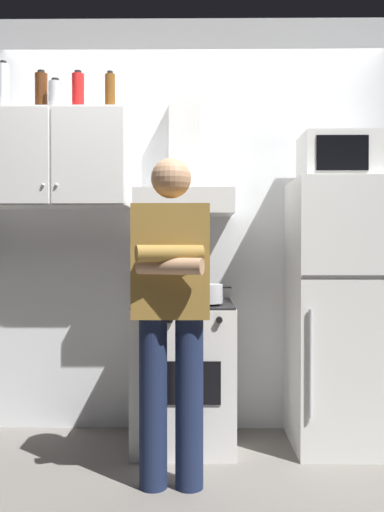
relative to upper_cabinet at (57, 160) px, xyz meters
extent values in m
plane|color=slate|center=(0.85, -0.37, -1.75)|extent=(7.00, 7.00, 0.00)
cube|color=white|center=(0.85, 0.23, -0.40)|extent=(4.80, 0.10, 2.70)
cube|color=silver|center=(0.00, 0.01, 0.00)|extent=(0.90, 0.34, 0.60)
cube|color=silver|center=(-0.22, -0.17, 0.00)|extent=(0.43, 0.01, 0.58)
cube|color=silver|center=(0.22, -0.17, 0.00)|extent=(0.43, 0.01, 0.58)
sphere|color=#B2B2B7|center=(-0.04, -0.18, -0.18)|extent=(0.02, 0.02, 0.02)
sphere|color=#B2B2B7|center=(0.04, -0.18, -0.18)|extent=(0.02, 0.02, 0.02)
cube|color=white|center=(0.80, -0.12, -1.32)|extent=(0.60, 0.60, 0.85)
cube|color=black|center=(0.80, -0.12, -0.89)|extent=(0.59, 0.59, 0.01)
cube|color=black|center=(0.80, -0.43, -1.30)|extent=(0.42, 0.01, 0.24)
cylinder|color=black|center=(0.67, -0.24, -0.88)|extent=(0.16, 0.16, 0.01)
cylinder|color=black|center=(0.93, -0.24, -0.88)|extent=(0.16, 0.16, 0.01)
cylinder|color=black|center=(0.67, 0.00, -0.88)|extent=(0.16, 0.16, 0.01)
cylinder|color=black|center=(0.93, 0.00, -0.88)|extent=(0.16, 0.16, 0.01)
cylinder|color=black|center=(0.60, -0.44, -0.95)|extent=(0.04, 0.02, 0.04)
cylinder|color=black|center=(0.73, -0.44, -0.95)|extent=(0.04, 0.02, 0.04)
cylinder|color=black|center=(0.87, -0.44, -0.95)|extent=(0.04, 0.02, 0.04)
cylinder|color=black|center=(1.00, -0.44, -0.95)|extent=(0.04, 0.02, 0.04)
cube|color=white|center=(0.80, -0.04, -0.27)|extent=(0.60, 0.44, 0.15)
cube|color=white|center=(0.80, 0.10, 0.10)|extent=(0.20, 0.16, 0.60)
cube|color=white|center=(1.75, -0.12, -0.95)|extent=(0.60, 0.60, 1.60)
cube|color=#4C4C4C|center=(1.75, -0.43, -0.71)|extent=(0.59, 0.01, 0.01)
cylinder|color=silver|center=(1.50, -0.44, -1.19)|extent=(0.02, 0.02, 0.60)
cube|color=silver|center=(1.75, -0.10, -0.01)|extent=(0.48, 0.36, 0.28)
cube|color=black|center=(1.71, -0.29, -0.01)|extent=(0.30, 0.01, 0.20)
cylinder|color=#192342|center=(0.66, -0.72, -1.32)|extent=(0.14, 0.14, 0.85)
cylinder|color=#192342|center=(0.84, -0.72, -1.32)|extent=(0.14, 0.14, 0.85)
cube|color=olive|center=(0.75, -0.72, -0.62)|extent=(0.38, 0.20, 0.56)
cylinder|color=olive|center=(0.75, -0.86, -0.58)|extent=(0.33, 0.17, 0.08)
cylinder|color=tan|center=(0.75, -0.86, -0.64)|extent=(0.33, 0.17, 0.08)
sphere|color=tan|center=(0.75, -0.72, -0.21)|extent=(0.20, 0.20, 0.20)
cylinder|color=#B7BABF|center=(0.93, -0.24, -0.82)|extent=(0.20, 0.20, 0.11)
cylinder|color=black|center=(0.81, -0.24, -0.78)|extent=(0.05, 0.01, 0.01)
cylinder|color=black|center=(1.05, -0.24, -0.78)|extent=(0.05, 0.01, 0.01)
cylinder|color=#B2B5BA|center=(0.00, -0.03, 0.39)|extent=(0.08, 0.08, 0.18)
cylinder|color=black|center=(0.00, -0.03, 0.49)|extent=(0.05, 0.05, 0.02)
cylinder|color=red|center=(0.14, -0.02, 0.41)|extent=(0.08, 0.08, 0.23)
cylinder|color=black|center=(0.14, -0.02, 0.54)|extent=(0.04, 0.04, 0.02)
cylinder|color=brown|center=(0.34, -0.02, 0.41)|extent=(0.06, 0.06, 0.22)
cylinder|color=black|center=(0.34, -0.02, 0.53)|extent=(0.04, 0.04, 0.02)
cylinder|color=silver|center=(-0.33, -0.02, 0.44)|extent=(0.07, 0.07, 0.29)
cylinder|color=black|center=(-0.33, -0.02, 0.60)|extent=(0.04, 0.04, 0.02)
cylinder|color=#47230F|center=(-0.11, 0.02, 0.42)|extent=(0.08, 0.08, 0.24)
cylinder|color=black|center=(-0.11, 0.02, 0.55)|extent=(0.04, 0.04, 0.02)
camera|label=1|loc=(0.88, -3.43, -0.55)|focal=38.46mm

